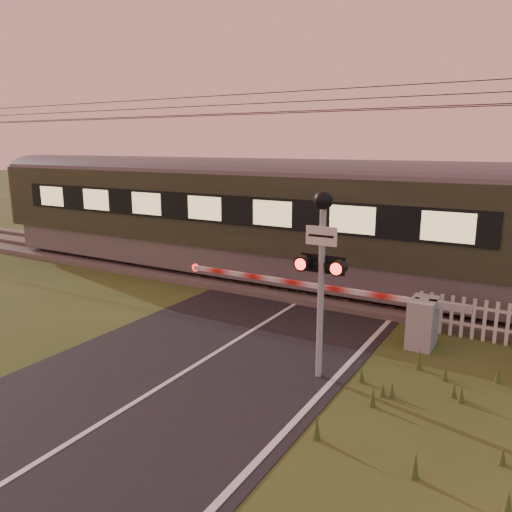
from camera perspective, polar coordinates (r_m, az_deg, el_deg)
The scene contains 7 objects.
ground at distance 10.73m, azimuth -7.16°, elevation -12.51°, with size 160.00×160.00×0.00m, color #304119.
road at distance 10.55m, azimuth -7.87°, elevation -12.93°, with size 6.00×140.00×0.03m.
track_bed at distance 16.01m, azimuth 7.14°, elevation -3.70°, with size 140.00×3.40×0.39m.
overhead_wires at distance 15.41m, azimuth 7.73°, elevation 16.94°, with size 120.00×0.62×0.62m.
boom_gate at distance 12.16m, azimuth 16.70°, elevation -6.63°, with size 7.60×0.87×1.16m.
crossing_signal at distance 9.50m, azimuth 7.55°, elevation 0.47°, with size 0.95×0.37×3.72m.
picket_fence at distance 12.93m, azimuth 25.21°, elevation -6.80°, with size 3.43×0.08×1.00m.
Camera 1 is at (6.00, -7.65, 4.54)m, focal length 35.00 mm.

